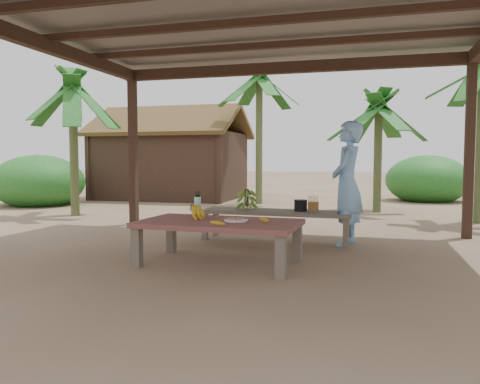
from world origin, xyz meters
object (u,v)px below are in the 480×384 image
(ripe_banana_bunch, at_px, (192,211))
(water_flask, at_px, (198,206))
(woman, at_px, (347,183))
(bench, at_px, (276,214))
(plate, at_px, (236,220))
(work_table, at_px, (219,226))
(cooking_pot, at_px, (301,206))

(ripe_banana_bunch, bearing_deg, water_flask, 95.09)
(water_flask, distance_m, woman, 2.16)
(ripe_banana_bunch, xyz_separation_m, water_flask, (-0.02, 0.25, 0.04))
(bench, distance_m, ripe_banana_bunch, 1.73)
(plate, bearing_deg, work_table, 175.57)
(cooking_pot, distance_m, woman, 0.74)
(woman, bearing_deg, water_flask, -44.86)
(work_table, height_order, water_flask, water_flask)
(plate, bearing_deg, cooking_pot, 73.98)
(ripe_banana_bunch, height_order, plate, ripe_banana_bunch)
(woman, bearing_deg, work_table, -30.28)
(bench, height_order, cooking_pot, cooking_pot)
(plate, distance_m, cooking_pot, 1.78)
(water_flask, xyz_separation_m, woman, (1.75, 1.25, 0.24))
(work_table, bearing_deg, plate, -1.34)
(water_flask, relative_size, cooking_pot, 1.66)
(water_flask, bearing_deg, plate, -32.56)
(water_flask, bearing_deg, bench, 60.73)
(ripe_banana_bunch, relative_size, cooking_pot, 1.60)
(bench, height_order, plate, plate)
(plate, relative_size, cooking_pot, 1.45)
(work_table, distance_m, bench, 1.71)
(bench, xyz_separation_m, woman, (1.02, -0.06, 0.47))
(plate, height_order, water_flask, water_flask)
(bench, bearing_deg, water_flask, -116.69)
(woman, bearing_deg, ripe_banana_bunch, -39.34)
(work_table, bearing_deg, bench, 81.74)
(work_table, xyz_separation_m, water_flask, (-0.40, 0.37, 0.19))
(plate, bearing_deg, water_flask, 147.44)
(ripe_banana_bunch, distance_m, cooking_pot, 1.91)
(work_table, relative_size, plate, 6.88)
(work_table, relative_size, water_flask, 6.01)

